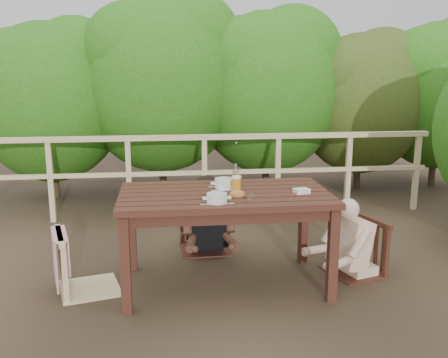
{
  "coord_description": "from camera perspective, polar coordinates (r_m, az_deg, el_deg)",
  "views": [
    {
      "loc": [
        -0.49,
        -3.95,
        1.79
      ],
      "look_at": [
        0.0,
        0.05,
        0.9
      ],
      "focal_mm": 40.54,
      "sensor_mm": 36.0,
      "label": 1
    }
  ],
  "objects": [
    {
      "name": "soup_far",
      "position": [
        4.24,
        0.08,
        -0.58
      ],
      "size": [
        0.29,
        0.29,
        0.1
      ],
      "primitive_type": "cylinder",
      "color": "silver",
      "rests_on": "table"
    },
    {
      "name": "railing",
      "position": [
        6.1,
        -2.21,
        0.32
      ],
      "size": [
        5.6,
        0.1,
        1.01
      ],
      "primitive_type": "cube",
      "color": "#D8BA88",
      "rests_on": "ground"
    },
    {
      "name": "hedge_row",
      "position": [
        7.2,
        0.14,
        13.37
      ],
      "size": [
        6.6,
        1.6,
        3.8
      ],
      "primitive_type": null,
      "color": "#275D14",
      "rests_on": "ground"
    },
    {
      "name": "bread_roll",
      "position": [
        3.94,
        1.51,
        -1.75
      ],
      "size": [
        0.13,
        0.1,
        0.07
      ],
      "primitive_type": "ellipsoid",
      "color": "#B06A39",
      "rests_on": "table"
    },
    {
      "name": "soup_near",
      "position": [
        3.78,
        -0.82,
        -2.27
      ],
      "size": [
        0.26,
        0.26,
        0.09
      ],
      "primitive_type": "cylinder",
      "color": "white",
      "rests_on": "table"
    },
    {
      "name": "beer_glass",
      "position": [
        4.11,
        1.42,
        -0.65
      ],
      "size": [
        0.08,
        0.08,
        0.15
      ],
      "primitive_type": "cylinder",
      "color": "gold",
      "rests_on": "table"
    },
    {
      "name": "butter_tub",
      "position": [
        4.11,
        8.73,
        -1.45
      ],
      "size": [
        0.14,
        0.12,
        0.05
      ],
      "primitive_type": "cube",
      "rotation": [
        0.0,
        0.0,
        0.23
      ],
      "color": "white",
      "rests_on": "table"
    },
    {
      "name": "chair_far",
      "position": [
        4.98,
        -2.12,
        -2.6
      ],
      "size": [
        0.52,
        0.52,
        0.99
      ],
      "primitive_type": "cube",
      "rotation": [
        0.0,
        0.0,
        0.05
      ],
      "color": "#3A1C13",
      "rests_on": "ground"
    },
    {
      "name": "table",
      "position": [
        4.21,
        0.08,
        -6.9
      ],
      "size": [
        1.7,
        0.96,
        0.79
      ],
      "primitive_type": "cube",
      "color": "#3A1C13",
      "rests_on": "ground"
    },
    {
      "name": "diner_right",
      "position": [
        4.55,
        15.08,
        -3.51
      ],
      "size": [
        0.68,
        0.61,
        1.14
      ],
      "primitive_type": null,
      "rotation": [
        0.0,
        0.0,
        1.86
      ],
      "color": "beige",
      "rests_on": "ground"
    },
    {
      "name": "chair_right",
      "position": [
        4.57,
        14.65,
        -4.95
      ],
      "size": [
        0.56,
        0.56,
        0.91
      ],
      "primitive_type": "cube",
      "rotation": [
        0.0,
        0.0,
        -1.28
      ],
      "color": "#3A1C13",
      "rests_on": "ground"
    },
    {
      "name": "ground",
      "position": [
        4.36,
        0.08,
        -11.77
      ],
      "size": [
        60.0,
        60.0,
        0.0
      ],
      "primitive_type": "plane",
      "color": "#483625",
      "rests_on": "ground"
    },
    {
      "name": "chair_left",
      "position": [
        4.24,
        -15.23,
        -5.93
      ],
      "size": [
        0.59,
        0.59,
        0.97
      ],
      "primitive_type": "cube",
      "rotation": [
        0.0,
        0.0,
        1.82
      ],
      "color": "#D8BA88",
      "rests_on": "ground"
    },
    {
      "name": "bottle",
      "position": [
        4.2,
        1.33,
        0.21
      ],
      "size": [
        0.05,
        0.05,
        0.23
      ],
      "primitive_type": "cylinder",
      "color": "white",
      "rests_on": "table"
    },
    {
      "name": "woman",
      "position": [
        4.97,
        -2.15,
        -1.39
      ],
      "size": [
        0.51,
        0.62,
        1.2
      ],
      "primitive_type": null,
      "rotation": [
        0.0,
        0.0,
        3.19
      ],
      "color": "black",
      "rests_on": "ground"
    },
    {
      "name": "tumbler",
      "position": [
        3.82,
        3.02,
        -2.22
      ],
      "size": [
        0.06,
        0.06,
        0.07
      ],
      "primitive_type": "cylinder",
      "color": "silver",
      "rests_on": "table"
    }
  ]
}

